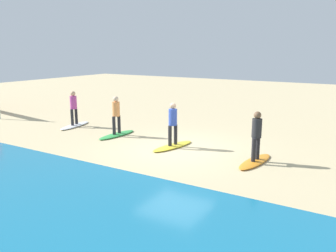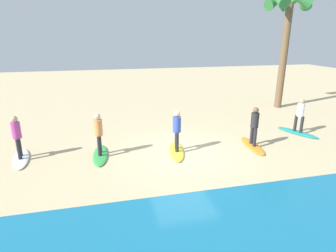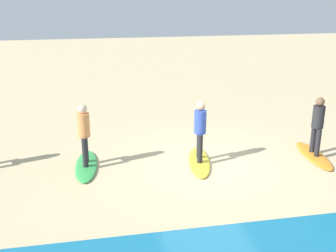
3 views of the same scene
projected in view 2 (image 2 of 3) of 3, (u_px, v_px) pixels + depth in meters
name	position (u px, v px, depth m)	size (l,w,h in m)	color
ground_plane	(183.00, 153.00, 11.37)	(60.00, 60.00, 0.00)	#CCB789
surfboard_teal	(297.00, 132.00, 13.64)	(2.10, 0.56, 0.09)	teal
surfer_teal	(300.00, 113.00, 13.34)	(0.32, 0.44, 1.64)	#232328
surfboard_orange	(252.00, 146.00, 12.01)	(2.10, 0.56, 0.09)	orange
surfer_orange	(255.00, 123.00, 11.71)	(0.32, 0.46, 1.64)	#232328
surfboard_yellow	(177.00, 151.00, 11.46)	(2.10, 0.56, 0.09)	yellow
surfer_yellow	(177.00, 128.00, 11.16)	(0.32, 0.45, 1.64)	#232328
surfboard_green	(100.00, 155.00, 11.08)	(2.10, 0.56, 0.09)	green
surfer_green	(98.00, 131.00, 10.78)	(0.32, 0.46, 1.64)	#232328
surfboard_white	(21.00, 158.00, 10.78)	(2.10, 0.56, 0.09)	white
surfer_white	(17.00, 134.00, 10.48)	(0.32, 0.46, 1.64)	#232328
palm_tree	(289.00, 12.00, 16.83)	(2.88, 3.03, 7.30)	brown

